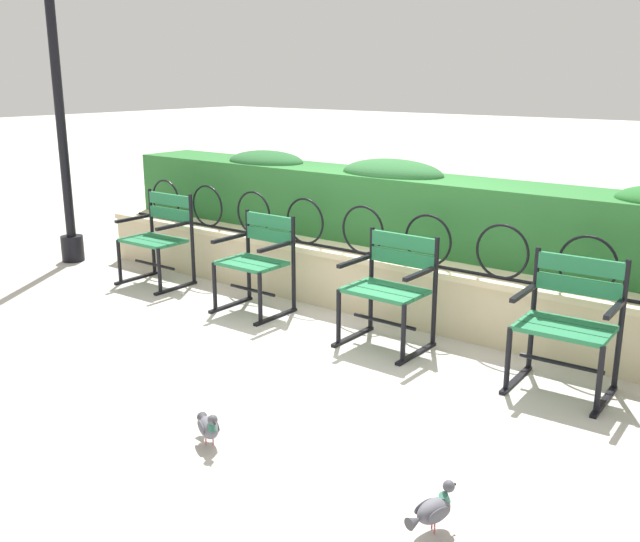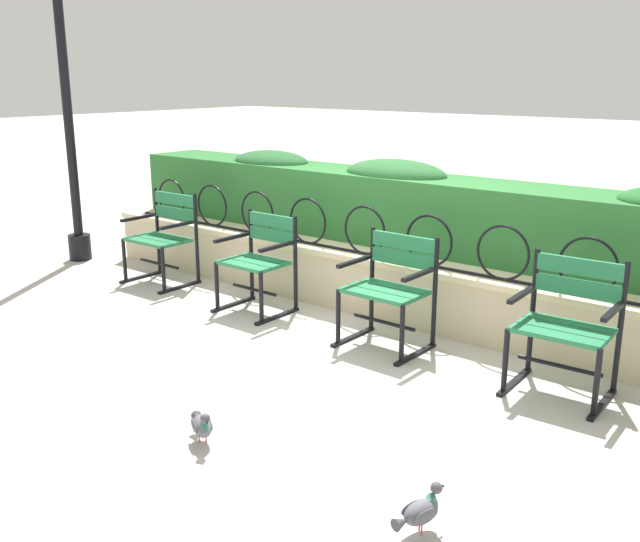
% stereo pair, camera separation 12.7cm
% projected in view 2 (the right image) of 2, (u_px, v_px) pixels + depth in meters
% --- Properties ---
extents(ground_plane, '(60.00, 60.00, 0.00)m').
position_uv_depth(ground_plane, '(310.00, 343.00, 5.51)').
color(ground_plane, '#BCB7AD').
extents(stone_wall, '(6.63, 0.41, 0.52)m').
position_uv_depth(stone_wall, '(379.00, 284.00, 6.13)').
color(stone_wall, beige).
rests_on(stone_wall, ground).
extents(iron_arch_fence, '(6.11, 0.02, 0.42)m').
position_uv_depth(iron_arch_fence, '(366.00, 233.00, 6.02)').
color(iron_arch_fence, black).
rests_on(iron_arch_fence, stone_wall).
extents(hedge_row, '(6.50, 0.65, 0.75)m').
position_uv_depth(hedge_row, '(412.00, 206.00, 6.36)').
color(hedge_row, '#2D7033').
rests_on(hedge_row, stone_wall).
extents(park_chair_leftmost, '(0.63, 0.53, 0.89)m').
position_uv_depth(park_chair_leftmost, '(164.00, 235.00, 7.03)').
color(park_chair_leftmost, '#237547').
rests_on(park_chair_leftmost, ground).
extents(park_chair_centre_left, '(0.57, 0.52, 0.84)m').
position_uv_depth(park_chair_centre_left, '(260.00, 259.00, 6.18)').
color(park_chair_centre_left, '#237547').
rests_on(park_chair_centre_left, ground).
extents(park_chair_centre_right, '(0.62, 0.53, 0.85)m').
position_uv_depth(park_chair_centre_right, '(390.00, 286.00, 5.37)').
color(park_chair_centre_right, '#237547').
rests_on(park_chair_centre_right, ground).
extents(park_chair_rightmost, '(0.63, 0.55, 0.88)m').
position_uv_depth(park_chair_rightmost, '(567.00, 322.00, 4.57)').
color(park_chair_rightmost, '#237547').
rests_on(park_chair_rightmost, ground).
extents(pigeon_near_chairs, '(0.27, 0.19, 0.22)m').
position_uv_depth(pigeon_near_chairs, '(202.00, 425.00, 3.99)').
color(pigeon_near_chairs, '#5B5B66').
rests_on(pigeon_near_chairs, ground).
extents(pigeon_far_side, '(0.15, 0.29, 0.22)m').
position_uv_depth(pigeon_far_side, '(420.00, 511.00, 3.20)').
color(pigeon_far_side, '#5B5B66').
rests_on(pigeon_far_side, ground).
extents(lamppost, '(0.28, 0.28, 3.39)m').
position_uv_depth(lamppost, '(66.00, 97.00, 7.54)').
color(lamppost, black).
rests_on(lamppost, ground).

